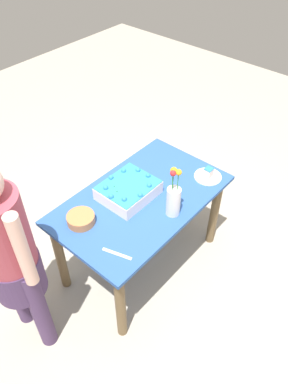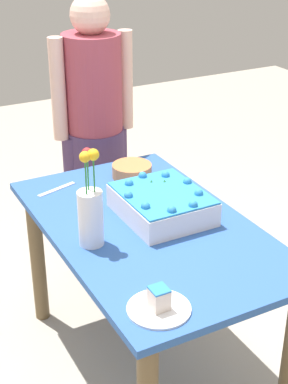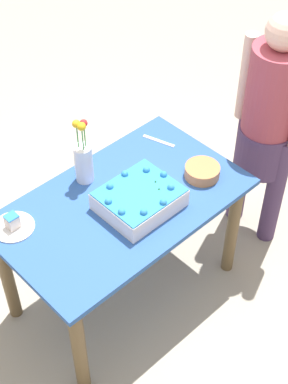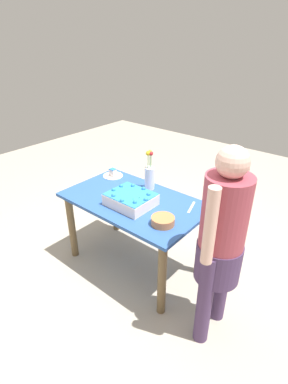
{
  "view_description": "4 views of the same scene",
  "coord_description": "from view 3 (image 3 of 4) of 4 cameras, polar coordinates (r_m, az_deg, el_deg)",
  "views": [
    {
      "loc": [
        1.43,
        1.26,
        2.56
      ],
      "look_at": [
        -0.01,
        0.02,
        0.79
      ],
      "focal_mm": 35.0,
      "sensor_mm": 36.0,
      "label": 1
    },
    {
      "loc": [
        -1.79,
        0.97,
        1.89
      ],
      "look_at": [
        0.04,
        -0.0,
        0.86
      ],
      "focal_mm": 55.0,
      "sensor_mm": 36.0,
      "label": 2
    },
    {
      "loc": [
        -1.34,
        -1.58,
        2.84
      ],
      "look_at": [
        0.07,
        -0.09,
        0.81
      ],
      "focal_mm": 55.0,
      "sensor_mm": 36.0,
      "label": 3
    },
    {
      "loc": [
        1.57,
        -1.72,
        2.04
      ],
      "look_at": [
        0.09,
        0.03,
        0.82
      ],
      "focal_mm": 28.0,
      "sensor_mm": 36.0,
      "label": 4
    }
  ],
  "objects": [
    {
      "name": "serving_plate_with_slice",
      "position": [
        2.89,
        -12.59,
        -3.1
      ],
      "size": [
        0.21,
        0.21,
        0.08
      ],
      "color": "white",
      "rests_on": "dining_table"
    },
    {
      "name": "cake_knife",
      "position": [
        3.31,
        1.44,
        4.98
      ],
      "size": [
        0.08,
        0.19,
        0.0
      ],
      "primitive_type": "cube",
      "rotation": [
        0.0,
        0.0,
        5.02
      ],
      "color": "silver",
      "rests_on": "dining_table"
    },
    {
      "name": "person_standing",
      "position": [
        3.33,
        12.01,
        6.88
      ],
      "size": [
        0.31,
        0.45,
        1.49
      ],
      "rotation": [
        0.0,
        0.0,
        3.14
      ],
      "color": "#483359",
      "rests_on": "ground_plane"
    },
    {
      "name": "ground_plane",
      "position": [
        3.51,
        -1.85,
        -9.35
      ],
      "size": [
        8.0,
        8.0,
        0.0
      ],
      "primitive_type": "plane",
      "color": "#ABA08F"
    },
    {
      "name": "dining_table",
      "position": [
        3.05,
        -2.11,
        -2.71
      ],
      "size": [
        1.27,
        0.76,
        0.73
      ],
      "color": "#2C559F",
      "rests_on": "ground_plane"
    },
    {
      "name": "fruit_bowl",
      "position": [
        3.09,
        5.67,
        2.0
      ],
      "size": [
        0.18,
        0.18,
        0.06
      ],
      "primitive_type": "cylinder",
      "color": "#BE7443",
      "rests_on": "dining_table"
    },
    {
      "name": "sheet_cake",
      "position": [
        2.89,
        -0.46,
        -0.66
      ],
      "size": [
        0.38,
        0.32,
        0.13
      ],
      "color": "white",
      "rests_on": "dining_table"
    },
    {
      "name": "flower_vase",
      "position": [
        3.0,
        -5.89,
        3.13
      ],
      "size": [
        0.09,
        0.09,
        0.38
      ],
      "color": "white",
      "rests_on": "dining_table"
    }
  ]
}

